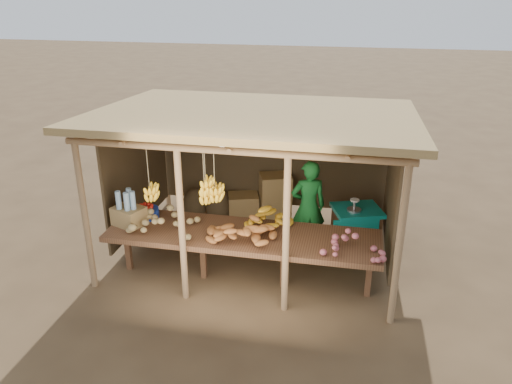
# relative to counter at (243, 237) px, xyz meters

# --- Properties ---
(ground) EXTENTS (60.00, 60.00, 0.00)m
(ground) POSITION_rel_counter_xyz_m (-0.00, 0.95, -0.74)
(ground) COLOR brown
(ground) RESTS_ON ground
(stall_structure) EXTENTS (4.70, 3.50, 2.43)m
(stall_structure) POSITION_rel_counter_xyz_m (-0.05, 1.03, 1.19)
(stall_structure) COLOR #98734E
(stall_structure) RESTS_ON ground
(counter) EXTENTS (3.90, 1.05, 0.80)m
(counter) POSITION_rel_counter_xyz_m (0.00, 0.00, 0.00)
(counter) COLOR brown
(counter) RESTS_ON ground
(potato_heap) EXTENTS (1.09, 0.79, 0.37)m
(potato_heap) POSITION_rel_counter_xyz_m (-1.15, -0.12, 0.24)
(potato_heap) COLOR #9D8551
(potato_heap) RESTS_ON counter
(sweet_potato_heap) EXTENTS (1.12, 0.76, 0.36)m
(sweet_potato_heap) POSITION_rel_counter_xyz_m (0.07, -0.18, 0.24)
(sweet_potato_heap) COLOR #A35E2A
(sweet_potato_heap) RESTS_ON counter
(onion_heap) EXTENTS (0.85, 0.51, 0.36)m
(onion_heap) POSITION_rel_counter_xyz_m (1.52, -0.26, 0.24)
(onion_heap) COLOR #AE545C
(onion_heap) RESTS_ON counter
(banana_pile) EXTENTS (0.76, 0.62, 0.35)m
(banana_pile) POSITION_rel_counter_xyz_m (0.30, 0.27, 0.24)
(banana_pile) COLOR gold
(banana_pile) RESTS_ON counter
(tomato_basin) EXTENTS (0.39, 0.39, 0.20)m
(tomato_basin) POSITION_rel_counter_xyz_m (-1.56, 0.23, 0.14)
(tomato_basin) COLOR navy
(tomato_basin) RESTS_ON counter
(bottle_box) EXTENTS (0.53, 0.47, 0.55)m
(bottle_box) POSITION_rel_counter_xyz_m (-1.70, -0.06, 0.27)
(bottle_box) COLOR olive
(bottle_box) RESTS_ON counter
(vendor) EXTENTS (0.65, 0.53, 1.55)m
(vendor) POSITION_rel_counter_xyz_m (0.81, 1.16, 0.04)
(vendor) COLOR #176A27
(vendor) RESTS_ON ground
(tarp_crate) EXTENTS (0.93, 0.87, 0.90)m
(tarp_crate) POSITION_rel_counter_xyz_m (1.59, 1.43, -0.37)
(tarp_crate) COLOR brown
(tarp_crate) RESTS_ON ground
(carton_stack) EXTENTS (1.28, 0.61, 0.88)m
(carton_stack) POSITION_rel_counter_xyz_m (-0.09, 2.15, -0.35)
(carton_stack) COLOR olive
(carton_stack) RESTS_ON ground
(burlap_sacks) EXTENTS (0.94, 0.49, 0.66)m
(burlap_sacks) POSITION_rel_counter_xyz_m (-1.17, 2.03, -0.45)
(burlap_sacks) COLOR #4B3A22
(burlap_sacks) RESTS_ON ground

